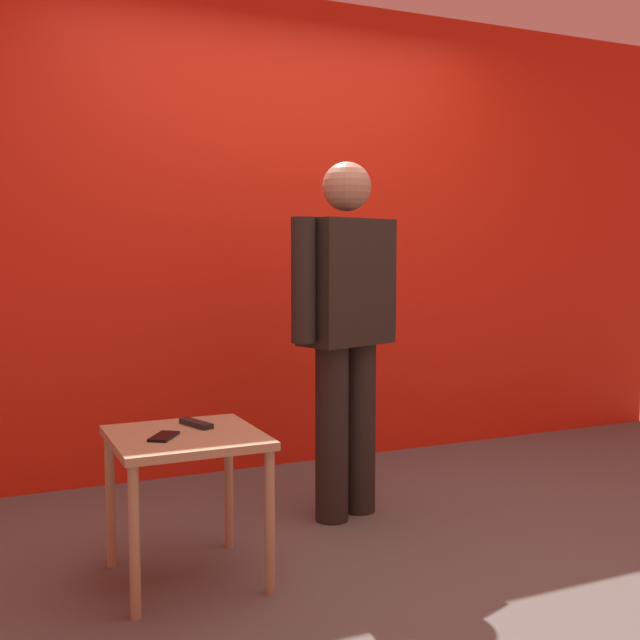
{
  "coord_description": "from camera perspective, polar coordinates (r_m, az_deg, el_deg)",
  "views": [
    {
      "loc": [
        -1.65,
        -2.56,
        1.21
      ],
      "look_at": [
        -0.24,
        0.55,
        0.91
      ],
      "focal_mm": 43.62,
      "sensor_mm": 36.0,
      "label": 1
    }
  ],
  "objects": [
    {
      "name": "tv_remote",
      "position": [
        3.02,
        -9.08,
        -7.51
      ],
      "size": [
        0.1,
        0.18,
        0.02
      ],
      "primitive_type": "cube",
      "rotation": [
        0.0,
        0.0,
        0.33
      ],
      "color": "black",
      "rests_on": "side_table"
    },
    {
      "name": "standing_person",
      "position": [
        3.5,
        1.93,
        -0.05
      ],
      "size": [
        0.63,
        0.35,
        1.61
      ],
      "color": "black",
      "rests_on": "ground_plane"
    },
    {
      "name": "back_wall_red",
      "position": [
        4.44,
        -2.55,
        6.25
      ],
      "size": [
        5.42,
        0.12,
        2.61
      ],
      "primitive_type": "cube",
      "color": "red",
      "rests_on": "ground_plane"
    },
    {
      "name": "side_table",
      "position": [
        2.93,
        -9.81,
        -9.74
      ],
      "size": [
        0.53,
        0.53,
        0.55
      ],
      "color": "tan",
      "rests_on": "ground_plane"
    },
    {
      "name": "ground_plane",
      "position": [
        3.28,
        8.18,
        -16.71
      ],
      "size": [
        12.0,
        12.0,
        0.0
      ],
      "primitive_type": "plane",
      "color": "#59544F"
    },
    {
      "name": "cell_phone",
      "position": [
        2.85,
        -11.38,
        -8.38
      ],
      "size": [
        0.14,
        0.16,
        0.01
      ],
      "primitive_type": "cube",
      "rotation": [
        0.0,
        0.0,
        -0.59
      ],
      "color": "black",
      "rests_on": "side_table"
    }
  ]
}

